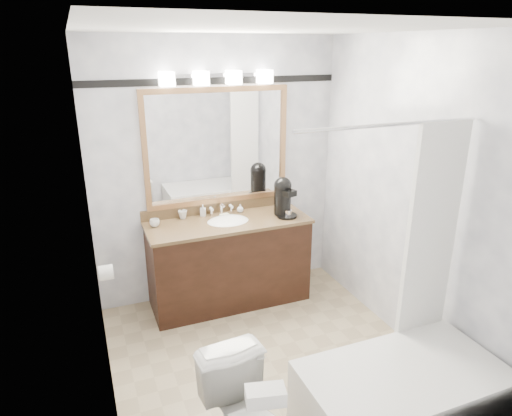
# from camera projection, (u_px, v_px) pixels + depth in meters

# --- Properties ---
(room) EXTENTS (2.42, 2.62, 2.52)m
(room) POSITION_uv_depth(u_px,v_px,m) (272.00, 216.00, 3.25)
(room) COLOR tan
(room) RESTS_ON ground
(vanity) EXTENTS (1.53, 0.58, 0.97)m
(vanity) POSITION_uv_depth(u_px,v_px,m) (229.00, 260.00, 4.41)
(vanity) COLOR black
(vanity) RESTS_ON ground
(mirror) EXTENTS (1.40, 0.04, 1.10)m
(mirror) POSITION_uv_depth(u_px,v_px,m) (218.00, 147.00, 4.28)
(mirror) COLOR #AE7C4E
(mirror) RESTS_ON room
(vanity_light_bar) EXTENTS (1.02, 0.14, 0.12)m
(vanity_light_bar) POSITION_uv_depth(u_px,v_px,m) (217.00, 77.00, 4.02)
(vanity_light_bar) COLOR silver
(vanity_light_bar) RESTS_ON room
(accent_stripe) EXTENTS (2.40, 0.01, 0.06)m
(accent_stripe) POSITION_uv_depth(u_px,v_px,m) (215.00, 81.00, 4.09)
(accent_stripe) COLOR black
(accent_stripe) RESTS_ON room
(bathtub) EXTENTS (1.30, 0.75, 1.96)m
(bathtub) POSITION_uv_depth(u_px,v_px,m) (403.00, 389.00, 2.98)
(bathtub) COLOR white
(bathtub) RESTS_ON ground
(tp_roll) EXTENTS (0.11, 0.12, 0.12)m
(tp_roll) POSITION_uv_depth(u_px,v_px,m) (106.00, 273.00, 3.61)
(tp_roll) COLOR white
(tp_roll) RESTS_ON room
(tissue_box) EXTENTS (0.22, 0.15, 0.08)m
(tissue_box) POSITION_uv_depth(u_px,v_px,m) (265.00, 395.00, 2.24)
(tissue_box) COLOR white
(tissue_box) RESTS_ON toilet
(coffee_maker) EXTENTS (0.20, 0.25, 0.38)m
(coffee_maker) POSITION_uv_depth(u_px,v_px,m) (283.00, 196.00, 4.35)
(coffee_maker) COLOR black
(coffee_maker) RESTS_ON vanity
(cup_left) EXTENTS (0.10, 0.10, 0.07)m
(cup_left) POSITION_uv_depth(u_px,v_px,m) (155.00, 223.00, 4.12)
(cup_left) COLOR white
(cup_left) RESTS_ON vanity
(cup_right) EXTENTS (0.11, 0.11, 0.08)m
(cup_right) POSITION_uv_depth(u_px,v_px,m) (183.00, 215.00, 4.31)
(cup_right) COLOR white
(cup_right) RESTS_ON vanity
(soap_bottle_a) EXTENTS (0.07, 0.07, 0.11)m
(soap_bottle_a) POSITION_uv_depth(u_px,v_px,m) (203.00, 210.00, 4.38)
(soap_bottle_a) COLOR white
(soap_bottle_a) RESTS_ON vanity
(soap_bottle_b) EXTENTS (0.08, 0.08, 0.08)m
(soap_bottle_b) POSITION_uv_depth(u_px,v_px,m) (240.00, 208.00, 4.48)
(soap_bottle_b) COLOR white
(soap_bottle_b) RESTS_ON vanity
(soap_bar) EXTENTS (0.09, 0.06, 0.03)m
(soap_bar) POSITION_uv_depth(u_px,v_px,m) (224.00, 215.00, 4.37)
(soap_bar) COLOR beige
(soap_bar) RESTS_ON vanity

